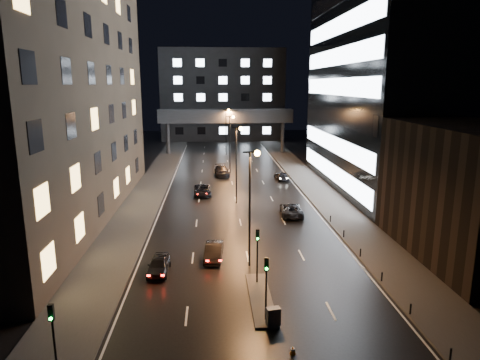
{
  "coord_description": "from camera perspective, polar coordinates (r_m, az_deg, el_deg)",
  "views": [
    {
      "loc": [
        -3.08,
        -26.56,
        15.43
      ],
      "look_at": [
        0.24,
        24.27,
        4.0
      ],
      "focal_mm": 32.0,
      "sensor_mm": 36.0,
      "label": 1
    }
  ],
  "objects": [
    {
      "name": "skybridge",
      "position": [
        96.87,
        -1.93,
        8.44
      ],
      "size": [
        30.0,
        3.0,
        10.0
      ],
      "color": "#333335",
      "rests_on": "ground"
    },
    {
      "name": "streetlight_near",
      "position": [
        35.85,
        1.57,
        -1.79
      ],
      "size": [
        1.45,
        0.5,
        10.15
      ],
      "color": "black",
      "rests_on": "ground"
    },
    {
      "name": "building_right_glass",
      "position": [
        68.94,
        21.38,
        17.7
      ],
      "size": [
        20.0,
        36.0,
        45.0
      ],
      "primitive_type": "cube",
      "color": "black",
      "rests_on": "ground"
    },
    {
      "name": "streetlight_mid_a",
      "position": [
        55.39,
        -0.33,
        3.37
      ],
      "size": [
        1.45,
        0.5,
        10.15
      ],
      "color": "black",
      "rests_on": "ground"
    },
    {
      "name": "car_toward_a",
      "position": [
        51.76,
        6.87,
        -3.93
      ],
      "size": [
        2.84,
        5.51,
        1.49
      ],
      "primitive_type": "imported",
      "rotation": [
        0.0,
        0.0,
        3.07
      ],
      "color": "black",
      "rests_on": "ground"
    },
    {
      "name": "car_away_c",
      "position": [
        60.98,
        -5.04,
        -1.37
      ],
      "size": [
        2.58,
        5.22,
        1.43
      ],
      "primitive_type": "imported",
      "rotation": [
        0.0,
        0.0,
        0.04
      ],
      "color": "black",
      "rests_on": "ground"
    },
    {
      "name": "cone_a",
      "position": [
        27.04,
        7.05,
        -21.59
      ],
      "size": [
        0.41,
        0.41,
        0.52
      ],
      "primitive_type": "cone",
      "rotation": [
        0.0,
        0.0,
        0.13
      ],
      "color": "orange",
      "rests_on": "ground"
    },
    {
      "name": "ground",
      "position": [
        68.4,
        -1.06,
        -0.39
      ],
      "size": [
        160.0,
        160.0,
        0.0
      ],
      "primitive_type": "plane",
      "color": "black",
      "rests_on": "ground"
    },
    {
      "name": "bollard_row",
      "position": [
        38.65,
        16.99,
        -10.74
      ],
      "size": [
        0.12,
        25.12,
        0.9
      ],
      "color": "black",
      "rests_on": "ground"
    },
    {
      "name": "building_right_low",
      "position": [
        43.43,
        28.49,
        -1.46
      ],
      "size": [
        10.0,
        18.0,
        12.0
      ],
      "primitive_type": "cube",
      "color": "black",
      "rests_on": "ground"
    },
    {
      "name": "sidewalk_right",
      "position": [
        65.34,
        10.17,
        -1.15
      ],
      "size": [
        5.0,
        110.0,
        0.15
      ],
      "primitive_type": "cube",
      "color": "#383533",
      "rests_on": "ground"
    },
    {
      "name": "car_toward_b",
      "position": [
        70.74,
        5.57,
        0.52
      ],
      "size": [
        2.16,
        4.55,
        1.28
      ],
      "primitive_type": "imported",
      "rotation": [
        0.0,
        0.0,
        3.23
      ],
      "color": "black",
      "rests_on": "ground"
    },
    {
      "name": "building_far",
      "position": [
        124.64,
        -2.37,
        11.29
      ],
      "size": [
        34.0,
        14.0,
        25.0
      ],
      "primitive_type": "cube",
      "color": "#333335",
      "rests_on": "ground"
    },
    {
      "name": "utility_cabinet",
      "position": [
        29.12,
        4.45,
        -17.67
      ],
      "size": [
        0.97,
        0.68,
        1.19
      ],
      "primitive_type": "cube",
      "rotation": [
        0.0,
        0.0,
        0.2
      ],
      "color": "#454547",
      "rests_on": "median_island"
    },
    {
      "name": "traffic_signal_far",
      "position": [
        28.58,
        3.51,
        -12.95
      ],
      "size": [
        0.28,
        0.34,
        4.4
      ],
      "color": "black",
      "rests_on": "median_island"
    },
    {
      "name": "car_away_d",
      "position": [
        73.84,
        -2.44,
        1.22
      ],
      "size": [
        2.73,
        5.8,
        1.64
      ],
      "primitive_type": "imported",
      "rotation": [
        0.0,
        0.0,
        0.08
      ],
      "color": "black",
      "rests_on": "ground"
    },
    {
      "name": "sidewalk_left",
      "position": [
        64.15,
        -12.07,
        -1.49
      ],
      "size": [
        5.0,
        110.0,
        0.15
      ],
      "primitive_type": "cube",
      "color": "#383533",
      "rests_on": "ground"
    },
    {
      "name": "traffic_signal_corner",
      "position": [
        25.48,
        -23.68,
        -17.86
      ],
      "size": [
        0.28,
        0.34,
        4.4
      ],
      "color": "black",
      "rests_on": "ground"
    },
    {
      "name": "traffic_signal_near",
      "position": [
        33.59,
        2.33,
        -8.92
      ],
      "size": [
        0.28,
        0.34,
        4.4
      ],
      "color": "black",
      "rests_on": "median_island"
    },
    {
      "name": "building_left",
      "position": [
        54.36,
        -25.75,
        16.27
      ],
      "size": [
        15.0,
        48.0,
        40.0
      ],
      "primitive_type": "cube",
      "color": "#2D2319",
      "rests_on": "ground"
    },
    {
      "name": "car_away_a",
      "position": [
        37.0,
        -10.77,
        -11.03
      ],
      "size": [
        1.81,
        4.22,
        1.42
      ],
      "primitive_type": "imported",
      "rotation": [
        0.0,
        0.0,
        -0.03
      ],
      "color": "black",
      "rests_on": "ground"
    },
    {
      "name": "streetlight_mid_b",
      "position": [
        75.17,
        -1.25,
        5.82
      ],
      "size": [
        1.45,
        0.5,
        10.15
      ],
      "color": "black",
      "rests_on": "ground"
    },
    {
      "name": "car_away_b",
      "position": [
        39.11,
        -3.52,
        -9.49
      ],
      "size": [
        1.9,
        4.45,
        1.43
      ],
      "primitive_type": "imported",
      "rotation": [
        0.0,
        0.0,
        -0.09
      ],
      "color": "black",
      "rests_on": "ground"
    },
    {
      "name": "streetlight_far",
      "position": [
        95.04,
        -1.78,
        7.25
      ],
      "size": [
        1.45,
        0.5,
        10.15
      ],
      "color": "black",
      "rests_on": "ground"
    },
    {
      "name": "median_island",
      "position": [
        32.61,
        2.76,
        -15.46
      ],
      "size": [
        1.6,
        8.0,
        0.15
      ],
      "primitive_type": "cube",
      "color": "#383533",
      "rests_on": "ground"
    }
  ]
}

